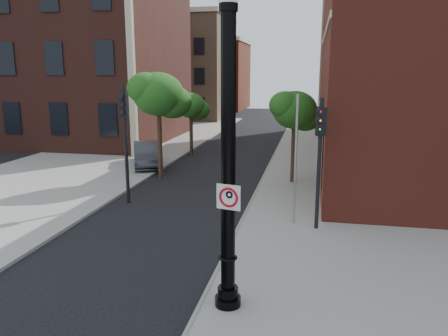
% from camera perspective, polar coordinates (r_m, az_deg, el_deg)
% --- Properties ---
extents(ground, '(120.00, 120.00, 0.00)m').
position_cam_1_polar(ground, '(12.20, -12.02, -15.03)').
color(ground, black).
rests_on(ground, ground).
extents(sidewalk_right, '(8.00, 60.00, 0.12)m').
position_cam_1_polar(sidewalk_right, '(20.68, 15.21, -3.53)').
color(sidewalk_right, gray).
rests_on(sidewalk_right, ground).
extents(sidewalk_left, '(10.00, 50.00, 0.12)m').
position_cam_1_polar(sidewalk_left, '(31.47, -14.15, 1.88)').
color(sidewalk_left, gray).
rests_on(sidewalk_left, ground).
extents(curb_edge, '(0.10, 60.00, 0.14)m').
position_cam_1_polar(curb_edge, '(20.77, 4.27, -3.02)').
color(curb_edge, gray).
rests_on(curb_edge, ground).
extents(victorian_building, '(18.60, 14.60, 17.95)m').
position_cam_1_polar(victorian_building, '(39.72, -20.50, 16.17)').
color(victorian_building, '#53261F').
rests_on(victorian_building, ground).
extents(bg_building_tan_a, '(12.00, 12.00, 12.00)m').
position_cam_1_polar(bg_building_tan_a, '(56.36, -5.69, 12.70)').
color(bg_building_tan_a, '#8C6A4C').
rests_on(bg_building_tan_a, ground).
extents(bg_building_red, '(12.00, 12.00, 10.00)m').
position_cam_1_polar(bg_building_red, '(69.87, -2.23, 11.84)').
color(bg_building_red, maroon).
rests_on(bg_building_red, ground).
extents(lamppost, '(0.62, 0.62, 7.36)m').
position_cam_1_polar(lamppost, '(9.74, 0.54, -0.44)').
color(lamppost, black).
rests_on(lamppost, ground).
extents(no_parking_sign, '(0.57, 0.16, 0.58)m').
position_cam_1_polar(no_parking_sign, '(9.70, 0.59, -3.81)').
color(no_parking_sign, white).
rests_on(no_parking_sign, ground).
extents(parked_car, '(3.24, 4.77, 1.49)m').
position_cam_1_polar(parked_car, '(26.65, -9.98, 1.73)').
color(parked_car, '#333338').
rests_on(parked_car, ground).
extents(traffic_signal_left, '(0.36, 0.43, 5.08)m').
position_cam_1_polar(traffic_signal_left, '(18.88, -12.85, 5.53)').
color(traffic_signal_left, black).
rests_on(traffic_signal_left, ground).
extents(traffic_signal_right, '(0.38, 0.42, 4.73)m').
position_cam_1_polar(traffic_signal_right, '(15.34, 12.42, 3.16)').
color(traffic_signal_right, black).
rests_on(traffic_signal_right, ground).
extents(utility_pole, '(0.10, 0.10, 4.83)m').
position_cam_1_polar(utility_pole, '(15.87, 9.33, 0.75)').
color(utility_pole, '#999999').
rests_on(utility_pole, ground).
extents(street_tree_a, '(3.11, 2.81, 5.60)m').
position_cam_1_polar(street_tree_a, '(23.07, -8.44, 9.38)').
color(street_tree_a, black).
rests_on(street_tree_a, ground).
extents(street_tree_b, '(2.36, 2.13, 4.25)m').
position_cam_1_polar(street_tree_b, '(29.90, -4.30, 8.05)').
color(street_tree_b, black).
rests_on(street_tree_b, ground).
extents(street_tree_c, '(2.61, 2.36, 4.70)m').
position_cam_1_polar(street_tree_c, '(22.03, 9.31, 7.34)').
color(street_tree_c, black).
rests_on(street_tree_c, ground).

